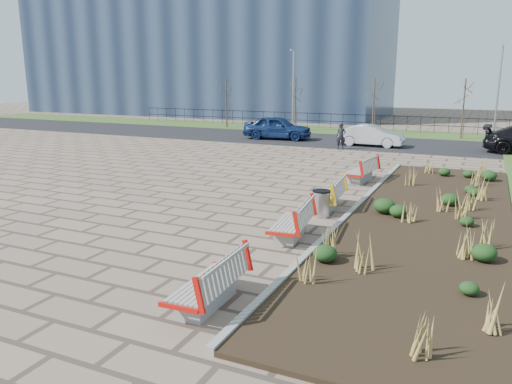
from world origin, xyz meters
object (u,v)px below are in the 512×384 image
at_px(bench_d, 360,170).
at_px(lamp_east, 498,95).
at_px(lamp_west, 293,91).
at_px(car_silver, 371,135).
at_px(car_blue, 277,128).
at_px(pedestrian, 341,136).
at_px(bench_a, 206,281).
at_px(bench_b, 290,220).
at_px(litter_bin, 321,204).
at_px(bench_c, 327,194).

bearing_deg(bench_d, lamp_east, 79.54).
bearing_deg(lamp_west, car_silver, -37.22).
bearing_deg(car_blue, pedestrian, -124.06).
height_order(bench_a, bench_b, same).
distance_m(bench_a, pedestrian, 21.17).
bearing_deg(bench_d, bench_a, -83.14).
relative_size(bench_b, litter_bin, 2.58).
bearing_deg(litter_bin, lamp_west, 112.79).
distance_m(bench_a, bench_d, 12.46).
relative_size(car_blue, lamp_west, 0.76).
bearing_deg(car_silver, lamp_east, -49.67).
bearing_deg(bench_a, pedestrian, 96.17).
bearing_deg(bench_c, car_blue, 112.64).
bearing_deg(litter_bin, bench_d, 91.22).
height_order(litter_bin, lamp_west, lamp_west).
bearing_deg(car_silver, pedestrian, 148.94).
bearing_deg(bench_b, bench_a, -96.71).
bearing_deg(car_silver, bench_c, -171.73).
height_order(pedestrian, lamp_east, lamp_east).
bearing_deg(car_silver, car_blue, 85.40).
height_order(bench_c, bench_d, same).
distance_m(bench_c, lamp_east, 21.47).
bearing_deg(litter_bin, car_silver, 96.75).
xyz_separation_m(litter_bin, pedestrian, (-3.26, 14.15, 0.36)).
xyz_separation_m(bench_b, car_silver, (-1.80, 18.58, 0.16)).
xyz_separation_m(bench_a, car_blue, (-8.30, 23.73, 0.30)).
relative_size(car_silver, lamp_west, 0.65).
height_order(litter_bin, car_blue, car_blue).
bearing_deg(bench_b, car_silver, 88.83).
relative_size(bench_a, car_silver, 0.54).
height_order(bench_d, lamp_east, lamp_east).
distance_m(car_blue, lamp_west, 5.32).
distance_m(bench_d, pedestrian, 9.04).
height_order(bench_b, litter_bin, bench_b).
height_order(bench_c, pedestrian, pedestrian).
bearing_deg(bench_c, lamp_west, 108.64).
distance_m(bench_b, bench_d, 8.02).
distance_m(car_blue, car_silver, 6.53).
distance_m(pedestrian, car_silver, 2.48).
height_order(bench_a, bench_c, same).
distance_m(bench_b, pedestrian, 16.79).
height_order(pedestrian, car_silver, pedestrian).
bearing_deg(car_blue, bench_d, -149.30).
bearing_deg(bench_b, bench_c, 83.29).
bearing_deg(litter_bin, lamp_east, 77.33).
relative_size(pedestrian, lamp_west, 0.25).
bearing_deg(car_silver, bench_d, -168.78).
bearing_deg(lamp_east, car_silver, -141.21).
xyz_separation_m(bench_a, pedestrian, (-3.14, 20.94, 0.26)).
distance_m(lamp_west, lamp_east, 14.00).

